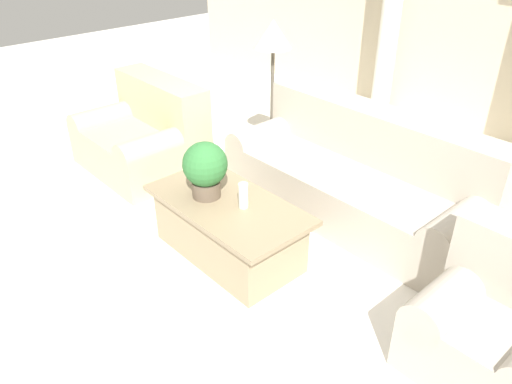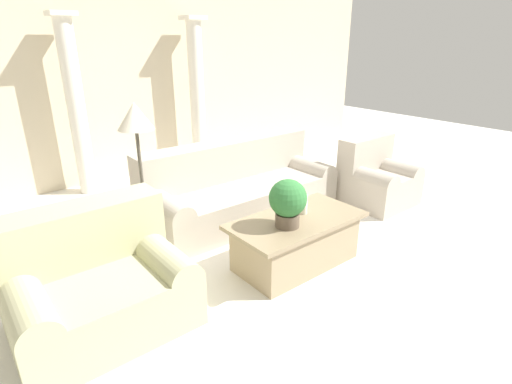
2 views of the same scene
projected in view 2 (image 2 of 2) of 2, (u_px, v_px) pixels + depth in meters
ground_plane at (272, 245)px, 4.28m from camera, size 16.00×16.00×0.00m
wall_back at (134, 71)px, 6.02m from camera, size 10.00×0.06×3.20m
sofa_long at (238, 189)px, 4.88m from camera, size 2.37×0.95×0.90m
loveseat at (97, 282)px, 3.01m from camera, size 1.25×0.95×0.90m
coffee_table at (296, 241)px, 3.84m from camera, size 1.30×0.68×0.48m
potted_plant at (288, 201)px, 3.52m from camera, size 0.34×0.34×0.44m
pillar_candle at (304, 204)px, 3.83m from camera, size 0.07×0.07×0.20m
floor_lamp at (136, 125)px, 3.90m from camera, size 0.36×0.36×1.50m
column_left at (76, 106)px, 5.31m from camera, size 0.33×0.33×2.38m
column_right at (197, 95)px, 6.41m from camera, size 0.33×0.33×2.38m
armchair at (376, 178)px, 5.26m from camera, size 0.85×0.78×0.86m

